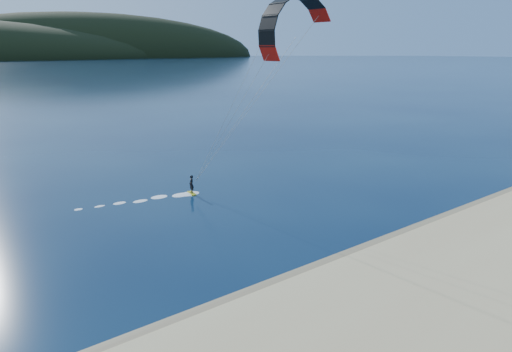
{
  "coord_description": "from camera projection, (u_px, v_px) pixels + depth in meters",
  "views": [
    {
      "loc": [
        -14.04,
        -13.05,
        12.98
      ],
      "look_at": [
        3.9,
        10.0,
        5.0
      ],
      "focal_mm": 32.55,
      "sensor_mm": 36.0,
      "label": 1
    }
  ],
  "objects": [
    {
      "name": "wet_sand",
      "position": [
        262.0,
        297.0,
        25.09
      ],
      "size": [
        220.0,
        2.5,
        0.1
      ],
      "color": "olive",
      "rests_on": "ground"
    },
    {
      "name": "ground",
      "position": [
        321.0,
        337.0,
        21.68
      ],
      "size": [
        1800.0,
        1800.0,
        0.0
      ],
      "primitive_type": "plane",
      "color": "#061532",
      "rests_on": "ground"
    },
    {
      "name": "kitesurfer_near",
      "position": [
        289.0,
        45.0,
        38.17
      ],
      "size": [
        20.72,
        9.92,
        17.42
      ],
      "color": "gold",
      "rests_on": "ground"
    }
  ]
}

